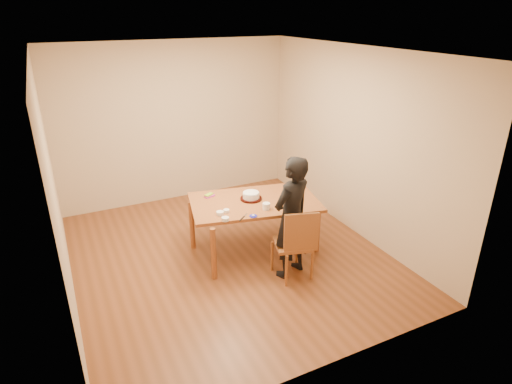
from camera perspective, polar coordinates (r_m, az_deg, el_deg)
name	(u,v)px	position (r m, az deg, el deg)	size (l,w,h in m)	color
room_shell	(216,155)	(5.72, -5.32, 4.91)	(4.00, 4.50, 2.70)	brown
dining_table	(254,202)	(5.79, -0.22, -1.37)	(1.70, 1.01, 0.04)	brown
dining_chair	(292,244)	(5.38, 4.88, -6.89)	(0.43, 0.43, 0.04)	brown
cake_plate	(251,199)	(5.82, -0.66, -0.87)	(0.30, 0.30, 0.02)	#B9160C
cake	(251,195)	(5.80, -0.66, -0.45)	(0.22, 0.22, 0.07)	white
frosting_dome	(251,192)	(5.78, -0.66, -0.01)	(0.22, 0.22, 0.03)	white
frosting_tub	(266,206)	(5.52, 1.38, -1.91)	(0.10, 0.10, 0.09)	white
frosting_lid	(253,216)	(5.35, -0.36, -3.22)	(0.10, 0.10, 0.01)	#18189C
frosting_dollop	(253,215)	(5.35, -0.36, -3.10)	(0.04, 0.04, 0.02)	white
ramekin_green	(225,219)	(5.25, -4.11, -3.60)	(0.09, 0.09, 0.04)	white
ramekin_yellow	(226,211)	(5.47, -3.97, -2.53)	(0.08, 0.08, 0.04)	white
ramekin_multi	(220,213)	(5.40, -4.81, -2.83)	(0.09, 0.09, 0.04)	white
candy_box_pink	(209,196)	(5.93, -6.23, -0.54)	(0.14, 0.07, 0.02)	#DA339D
candy_box_green	(209,195)	(5.92, -6.29, -0.36)	(0.12, 0.06, 0.02)	#32981C
spatula	(242,219)	(5.29, -1.89, -3.56)	(0.15, 0.01, 0.01)	black
person	(291,218)	(5.25, 4.75, -3.45)	(0.58, 0.38, 1.58)	black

